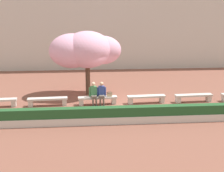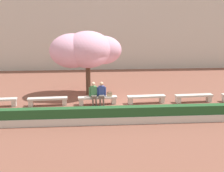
{
  "view_description": "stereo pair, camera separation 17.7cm",
  "coord_description": "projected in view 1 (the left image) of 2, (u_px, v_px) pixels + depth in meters",
  "views": [
    {
      "loc": [
        -2.08,
        -16.84,
        5.12
      ],
      "look_at": [
        -0.55,
        0.2,
        1.0
      ],
      "focal_mm": 50.0,
      "sensor_mm": 36.0,
      "label": 1
    },
    {
      "loc": [
        -1.9,
        -16.85,
        5.12
      ],
      "look_at": [
        -0.55,
        0.2,
        1.0
      ],
      "focal_mm": 50.0,
      "sensor_mm": 36.0,
      "label": 2
    }
  ],
  "objects": [
    {
      "name": "ground_plane",
      "position": [
        122.0,
        104.0,
        17.68
      ],
      "size": [
        100.0,
        100.0,
        0.0
      ],
      "primitive_type": "plane",
      "color": "brown"
    },
    {
      "name": "building_facade",
      "position": [
        106.0,
        19.0,
        28.95
      ],
      "size": [
        32.07,
        4.0,
        8.82
      ],
      "primitive_type": "cube",
      "color": "beige",
      "rests_on": "ground"
    },
    {
      "name": "stone_bench_near_west",
      "position": [
        48.0,
        100.0,
        17.25
      ],
      "size": [
        2.2,
        0.53,
        0.45
      ],
      "color": "beige",
      "rests_on": "ground"
    },
    {
      "name": "stone_bench_center",
      "position": [
        98.0,
        99.0,
        17.49
      ],
      "size": [
        2.2,
        0.53,
        0.45
      ],
      "color": "beige",
      "rests_on": "ground"
    },
    {
      "name": "stone_bench_near_east",
      "position": [
        146.0,
        98.0,
        17.73
      ],
      "size": [
        2.2,
        0.53,
        0.45
      ],
      "color": "beige",
      "rests_on": "ground"
    },
    {
      "name": "stone_bench_east_end",
      "position": [
        194.0,
        97.0,
        17.97
      ],
      "size": [
        2.2,
        0.53,
        0.45
      ],
      "color": "beige",
      "rests_on": "ground"
    },
    {
      "name": "person_seated_left",
      "position": [
        94.0,
        93.0,
        17.33
      ],
      "size": [
        0.51,
        0.71,
        1.29
      ],
      "color": "black",
      "rests_on": "ground"
    },
    {
      "name": "person_seated_right",
      "position": [
        102.0,
        93.0,
        17.37
      ],
      "size": [
        0.51,
        0.68,
        1.29
      ],
      "color": "black",
      "rests_on": "ground"
    },
    {
      "name": "handbag",
      "position": [
        110.0,
        94.0,
        17.48
      ],
      "size": [
        0.3,
        0.15,
        0.34
      ],
      "color": "tan",
      "rests_on": "stone_bench_center"
    },
    {
      "name": "cherry_tree_main",
      "position": [
        85.0,
        50.0,
        19.07
      ],
      "size": [
        4.44,
        3.07,
        3.96
      ],
      "color": "#513828",
      "rests_on": "ground"
    },
    {
      "name": "planter_hedge_foreground",
      "position": [
        130.0,
        115.0,
        14.58
      ],
      "size": [
        19.04,
        0.5,
        0.8
      ],
      "color": "beige",
      "rests_on": "ground"
    }
  ]
}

